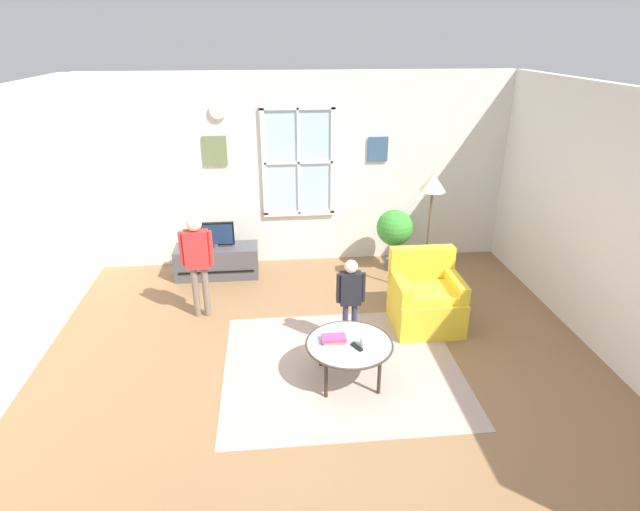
# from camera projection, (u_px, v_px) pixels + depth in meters

# --- Properties ---
(ground_plane) EXTENTS (6.49, 6.62, 0.02)m
(ground_plane) POSITION_uv_depth(u_px,v_px,m) (325.00, 382.00, 5.11)
(ground_plane) COLOR olive
(back_wall) EXTENTS (5.89, 0.17, 2.71)m
(back_wall) POSITION_uv_depth(u_px,v_px,m) (302.00, 170.00, 7.36)
(back_wall) COLOR silver
(back_wall) RESTS_ON ground_plane
(area_rug) EXTENTS (2.40, 2.13, 0.01)m
(area_rug) POSITION_uv_depth(u_px,v_px,m) (342.00, 367.00, 5.32)
(area_rug) COLOR tan
(area_rug) RESTS_ON ground_plane
(tv_stand) EXTENTS (1.14, 0.45, 0.44)m
(tv_stand) POSITION_uv_depth(u_px,v_px,m) (217.00, 261.00, 7.24)
(tv_stand) COLOR #4C4C51
(tv_stand) RESTS_ON ground_plane
(television) EXTENTS (0.53, 0.08, 0.35)m
(television) POSITION_uv_depth(u_px,v_px,m) (215.00, 234.00, 7.07)
(television) COLOR #4C4C4C
(television) RESTS_ON tv_stand
(armchair) EXTENTS (0.76, 0.74, 0.87)m
(armchair) POSITION_uv_depth(u_px,v_px,m) (425.00, 299.00, 5.99)
(armchair) COLOR yellow
(armchair) RESTS_ON ground_plane
(coffee_table) EXTENTS (0.86, 0.86, 0.42)m
(coffee_table) POSITION_uv_depth(u_px,v_px,m) (349.00, 345.00, 4.99)
(coffee_table) COLOR #99B2B7
(coffee_table) RESTS_ON ground_plane
(book_stack) EXTENTS (0.24, 0.15, 0.05)m
(book_stack) POSITION_uv_depth(u_px,v_px,m) (334.00, 339.00, 5.00)
(book_stack) COLOR #A98050
(book_stack) RESTS_ON coffee_table
(cup) EXTENTS (0.07, 0.07, 0.11)m
(cup) POSITION_uv_depth(u_px,v_px,m) (363.00, 341.00, 4.91)
(cup) COLOR white
(cup) RESTS_ON coffee_table
(remote_near_books) EXTENTS (0.10, 0.14, 0.02)m
(remote_near_books) POSITION_uv_depth(u_px,v_px,m) (357.00, 347.00, 4.90)
(remote_near_books) COLOR black
(remote_near_books) RESTS_ON coffee_table
(person_red_shirt) EXTENTS (0.38, 0.17, 1.27)m
(person_red_shirt) POSITION_uv_depth(u_px,v_px,m) (197.00, 255.00, 5.99)
(person_red_shirt) COLOR #726656
(person_red_shirt) RESTS_ON ground_plane
(person_black_shirt) EXTENTS (0.31, 0.14, 1.02)m
(person_black_shirt) POSITION_uv_depth(u_px,v_px,m) (350.00, 293.00, 5.45)
(person_black_shirt) COLOR #333851
(person_black_shirt) RESTS_ON ground_plane
(potted_plant_by_window) EXTENTS (0.51, 0.51, 0.90)m
(potted_plant_by_window) POSITION_uv_depth(u_px,v_px,m) (394.00, 230.00, 7.28)
(potted_plant_by_window) COLOR #4C565B
(potted_plant_by_window) RESTS_ON ground_plane
(floor_lamp) EXTENTS (0.32, 0.32, 1.62)m
(floor_lamp) POSITION_uv_depth(u_px,v_px,m) (432.00, 195.00, 6.30)
(floor_lamp) COLOR black
(floor_lamp) RESTS_ON ground_plane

